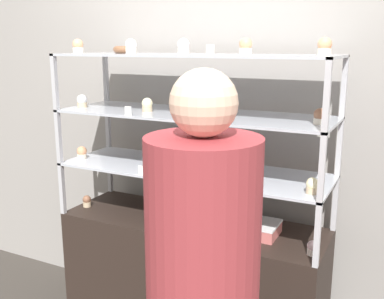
# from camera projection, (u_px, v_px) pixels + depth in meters

# --- Properties ---
(back_wall) EXTENTS (8.00, 0.05, 2.60)m
(back_wall) POSITION_uv_depth(u_px,v_px,m) (221.00, 107.00, 2.58)
(back_wall) COLOR gray
(back_wall) RESTS_ON ground_plane
(display_base) EXTENTS (1.40, 0.46, 0.73)m
(display_base) POSITION_uv_depth(u_px,v_px,m) (192.00, 284.00, 2.46)
(display_base) COLOR black
(display_base) RESTS_ON ground_plane
(display_riser_lower) EXTENTS (1.40, 0.46, 0.29)m
(display_riser_lower) POSITION_uv_depth(u_px,v_px,m) (192.00, 172.00, 2.32)
(display_riser_lower) COLOR #B7B7BC
(display_riser_lower) RESTS_ON display_base
(display_riser_middle) EXTENTS (1.40, 0.46, 0.29)m
(display_riser_middle) POSITION_uv_depth(u_px,v_px,m) (192.00, 116.00, 2.25)
(display_riser_middle) COLOR #B7B7BC
(display_riser_middle) RESTS_ON display_riser_lower
(display_riser_upper) EXTENTS (1.40, 0.46, 0.29)m
(display_riser_upper) POSITION_uv_depth(u_px,v_px,m) (192.00, 58.00, 2.19)
(display_riser_upper) COLOR #B7B7BC
(display_riser_upper) RESTS_ON display_riser_middle
(layer_cake_centerpiece) EXTENTS (0.20, 0.20, 0.12)m
(layer_cake_centerpiece) POSITION_uv_depth(u_px,v_px,m) (189.00, 156.00, 2.33)
(layer_cake_centerpiece) COLOR #C66660
(layer_cake_centerpiece) RESTS_ON display_riser_lower
(sheet_cake_frosted) EXTENTS (0.21, 0.18, 0.07)m
(sheet_cake_frosted) POSITION_uv_depth(u_px,v_px,m) (257.00, 228.00, 2.21)
(sheet_cake_frosted) COLOR #C66660
(sheet_cake_frosted) RESTS_ON display_base
(cupcake_0) EXTENTS (0.05, 0.05, 0.07)m
(cupcake_0) POSITION_uv_depth(u_px,v_px,m) (87.00, 201.00, 2.59)
(cupcake_0) COLOR #CCB28C
(cupcake_0) RESTS_ON display_base
(cupcake_1) EXTENTS (0.05, 0.05, 0.07)m
(cupcake_1) POSITION_uv_depth(u_px,v_px,m) (186.00, 219.00, 2.32)
(cupcake_1) COLOR white
(cupcake_1) RESTS_ON display_base
(cupcake_2) EXTENTS (0.05, 0.05, 0.07)m
(cupcake_2) POSITION_uv_depth(u_px,v_px,m) (312.00, 248.00, 1.99)
(cupcake_2) COLOR white
(cupcake_2) RESTS_ON display_base
(price_tag_0) EXTENTS (0.04, 0.00, 0.04)m
(price_tag_0) POSITION_uv_depth(u_px,v_px,m) (174.00, 232.00, 2.19)
(price_tag_0) COLOR white
(price_tag_0) RESTS_ON display_base
(cupcake_3) EXTENTS (0.06, 0.06, 0.07)m
(cupcake_3) POSITION_uv_depth(u_px,v_px,m) (82.00, 153.00, 2.51)
(cupcake_3) COLOR beige
(cupcake_3) RESTS_ON display_riser_lower
(cupcake_4) EXTENTS (0.06, 0.06, 0.07)m
(cupcake_4) POSITION_uv_depth(u_px,v_px,m) (312.00, 186.00, 1.92)
(cupcake_4) COLOR #CCB28C
(cupcake_4) RESTS_ON display_riser_lower
(price_tag_1) EXTENTS (0.04, 0.00, 0.04)m
(price_tag_1) POSITION_uv_depth(u_px,v_px,m) (142.00, 170.00, 2.20)
(price_tag_1) COLOR white
(price_tag_1) RESTS_ON display_riser_lower
(cupcake_5) EXTENTS (0.06, 0.06, 0.07)m
(cupcake_5) POSITION_uv_depth(u_px,v_px,m) (82.00, 101.00, 2.44)
(cupcake_5) COLOR #CCB28C
(cupcake_5) RESTS_ON display_riser_middle
(cupcake_6) EXTENTS (0.06, 0.06, 0.07)m
(cupcake_6) POSITION_uv_depth(u_px,v_px,m) (147.00, 105.00, 2.29)
(cupcake_6) COLOR #CCB28C
(cupcake_6) RESTS_ON display_riser_middle
(cupcake_7) EXTENTS (0.06, 0.06, 0.07)m
(cupcake_7) POSITION_uv_depth(u_px,v_px,m) (222.00, 112.00, 2.06)
(cupcake_7) COLOR #CCB28C
(cupcake_7) RESTS_ON display_riser_middle
(cupcake_8) EXTENTS (0.06, 0.06, 0.07)m
(cupcake_8) POSITION_uv_depth(u_px,v_px,m) (320.00, 117.00, 1.92)
(cupcake_8) COLOR beige
(cupcake_8) RESTS_ON display_riser_middle
(price_tag_2) EXTENTS (0.04, 0.00, 0.04)m
(price_tag_2) POSITION_uv_depth(u_px,v_px,m) (128.00, 111.00, 2.17)
(price_tag_2) COLOR white
(price_tag_2) RESTS_ON display_riser_middle
(cupcake_9) EXTENTS (0.06, 0.06, 0.07)m
(cupcake_9) POSITION_uv_depth(u_px,v_px,m) (78.00, 46.00, 2.38)
(cupcake_9) COLOR beige
(cupcake_9) RESTS_ON display_riser_upper
(cupcake_10) EXTENTS (0.06, 0.06, 0.07)m
(cupcake_10) POSITION_uv_depth(u_px,v_px,m) (131.00, 46.00, 2.27)
(cupcake_10) COLOR beige
(cupcake_10) RESTS_ON display_riser_upper
(cupcake_11) EXTENTS (0.06, 0.06, 0.07)m
(cupcake_11) POSITION_uv_depth(u_px,v_px,m) (183.00, 46.00, 2.12)
(cupcake_11) COLOR white
(cupcake_11) RESTS_ON display_riser_upper
(cupcake_12) EXTENTS (0.06, 0.06, 0.07)m
(cupcake_12) POSITION_uv_depth(u_px,v_px,m) (246.00, 47.00, 1.96)
(cupcake_12) COLOR white
(cupcake_12) RESTS_ON display_riser_upper
(cupcake_13) EXTENTS (0.06, 0.06, 0.07)m
(cupcake_13) POSITION_uv_depth(u_px,v_px,m) (325.00, 47.00, 1.80)
(cupcake_13) COLOR beige
(cupcake_13) RESTS_ON display_riser_upper
(price_tag_3) EXTENTS (0.04, 0.00, 0.04)m
(price_tag_3) POSITION_uv_depth(u_px,v_px,m) (210.00, 50.00, 1.91)
(price_tag_3) COLOR white
(price_tag_3) RESTS_ON display_riser_upper
(donut_glazed) EXTENTS (0.12, 0.12, 0.04)m
(donut_glazed) POSITION_uv_depth(u_px,v_px,m) (125.00, 50.00, 2.38)
(donut_glazed) COLOR brown
(donut_glazed) RESTS_ON display_riser_upper
(customer_figure) EXTENTS (0.37, 0.37, 1.58)m
(customer_figure) POSITION_uv_depth(u_px,v_px,m) (203.00, 295.00, 1.47)
(customer_figure) COLOR #282D47
(customer_figure) RESTS_ON ground_plane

